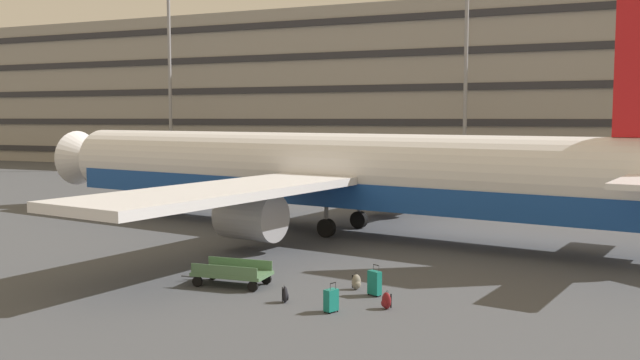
% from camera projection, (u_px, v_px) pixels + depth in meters
% --- Properties ---
extents(ground_plane, '(600.00, 600.00, 0.00)m').
position_uv_depth(ground_plane, '(363.00, 233.00, 34.47)').
color(ground_plane, '#424449').
extents(terminal_structure, '(138.88, 16.07, 17.69)m').
position_uv_depth(terminal_structure, '(501.00, 89.00, 74.41)').
color(terminal_structure, gray).
rests_on(terminal_structure, ground_plane).
extents(airliner, '(39.43, 32.07, 10.60)m').
position_uv_depth(airliner, '(328.00, 174.00, 34.93)').
color(airliner, silver).
rests_on(airliner, ground_plane).
extents(light_mast_far_left, '(1.80, 0.50, 25.18)m').
position_uv_depth(light_mast_far_left, '(169.00, 40.00, 75.58)').
color(light_mast_far_left, gray).
rests_on(light_mast_far_left, ground_plane).
extents(light_mast_left, '(1.80, 0.50, 23.53)m').
position_uv_depth(light_mast_left, '(466.00, 33.00, 62.95)').
color(light_mast_left, gray).
rests_on(light_mast_left, ground_plane).
extents(suitcase_scuffed, '(0.50, 0.40, 1.02)m').
position_uv_depth(suitcase_scuffed, '(375.00, 283.00, 22.32)').
color(suitcase_scuffed, '#147266').
rests_on(suitcase_scuffed, ground_plane).
extents(suitcase_purple, '(0.39, 0.48, 0.91)m').
position_uv_depth(suitcase_purple, '(331.00, 300.00, 20.43)').
color(suitcase_purple, '#147266').
rests_on(suitcase_purple, ground_plane).
extents(backpack_navy, '(0.40, 0.40, 0.57)m').
position_uv_depth(backpack_navy, '(356.00, 282.00, 23.16)').
color(backpack_navy, gray).
rests_on(backpack_navy, ground_plane).
extents(backpack_red, '(0.32, 0.39, 0.56)m').
position_uv_depth(backpack_red, '(285.00, 295.00, 21.53)').
color(backpack_red, black).
rests_on(backpack_red, ground_plane).
extents(backpack_small, '(0.41, 0.37, 0.56)m').
position_uv_depth(backpack_small, '(386.00, 301.00, 20.79)').
color(backpack_small, maroon).
rests_on(backpack_small, ground_plane).
extents(baggage_cart, '(3.34, 1.46, 0.82)m').
position_uv_depth(baggage_cart, '(232.00, 273.00, 23.71)').
color(baggage_cart, '#4C724C').
rests_on(baggage_cart, ground_plane).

